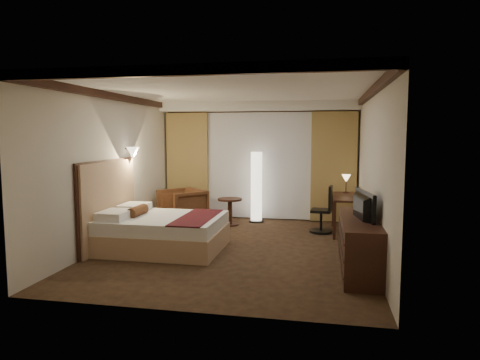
% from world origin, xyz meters
% --- Properties ---
extents(floor, '(4.50, 5.50, 0.01)m').
position_xyz_m(floor, '(0.00, 0.00, 0.00)').
color(floor, black).
rests_on(floor, ground).
extents(ceiling, '(4.50, 5.50, 0.01)m').
position_xyz_m(ceiling, '(0.00, 0.00, 2.70)').
color(ceiling, white).
rests_on(ceiling, back_wall).
extents(back_wall, '(4.50, 0.02, 2.70)m').
position_xyz_m(back_wall, '(0.00, 2.75, 1.35)').
color(back_wall, beige).
rests_on(back_wall, floor).
extents(left_wall, '(0.02, 5.50, 2.70)m').
position_xyz_m(left_wall, '(-2.25, 0.00, 1.35)').
color(left_wall, beige).
rests_on(left_wall, floor).
extents(right_wall, '(0.02, 5.50, 2.70)m').
position_xyz_m(right_wall, '(2.25, 0.00, 1.35)').
color(right_wall, beige).
rests_on(right_wall, floor).
extents(crown_molding, '(4.50, 5.50, 0.12)m').
position_xyz_m(crown_molding, '(0.00, 0.00, 2.64)').
color(crown_molding, black).
rests_on(crown_molding, ceiling).
extents(soffit, '(4.50, 0.50, 0.20)m').
position_xyz_m(soffit, '(0.00, 2.50, 2.60)').
color(soffit, white).
rests_on(soffit, ceiling).
extents(curtain_sheer, '(2.48, 0.04, 2.45)m').
position_xyz_m(curtain_sheer, '(0.00, 2.67, 1.25)').
color(curtain_sheer, silver).
rests_on(curtain_sheer, back_wall).
extents(curtain_left_drape, '(1.00, 0.14, 2.45)m').
position_xyz_m(curtain_left_drape, '(-1.70, 2.61, 1.25)').
color(curtain_left_drape, tan).
rests_on(curtain_left_drape, back_wall).
extents(curtain_right_drape, '(1.00, 0.14, 2.45)m').
position_xyz_m(curtain_right_drape, '(1.70, 2.61, 1.25)').
color(curtain_right_drape, tan).
rests_on(curtain_right_drape, back_wall).
extents(wall_sconce, '(0.24, 0.24, 0.24)m').
position_xyz_m(wall_sconce, '(-2.09, 0.47, 1.62)').
color(wall_sconce, white).
rests_on(wall_sconce, left_wall).
extents(bed, '(1.99, 1.55, 0.58)m').
position_xyz_m(bed, '(-1.20, -0.31, 0.29)').
color(bed, white).
rests_on(bed, floor).
extents(headboard, '(0.12, 1.85, 1.50)m').
position_xyz_m(headboard, '(-2.20, -0.31, 0.75)').
color(headboard, tan).
rests_on(headboard, floor).
extents(armchair, '(1.15, 1.15, 0.87)m').
position_xyz_m(armchair, '(-1.54, 1.69, 0.43)').
color(armchair, '#472C15').
rests_on(armchair, floor).
extents(side_table, '(0.53, 0.53, 0.59)m').
position_xyz_m(side_table, '(-0.51, 1.85, 0.29)').
color(side_table, black).
rests_on(side_table, floor).
extents(floor_lamp, '(0.34, 0.34, 1.60)m').
position_xyz_m(floor_lamp, '(0.00, 2.31, 0.80)').
color(floor_lamp, white).
rests_on(floor_lamp, floor).
extents(desk, '(0.55, 1.32, 0.75)m').
position_xyz_m(desk, '(1.95, 1.56, 0.38)').
color(desk, black).
rests_on(desk, floor).
extents(desk_lamp, '(0.18, 0.18, 0.34)m').
position_xyz_m(desk_lamp, '(1.95, 2.07, 0.92)').
color(desk_lamp, '#FFD899').
rests_on(desk_lamp, desk).
extents(office_chair, '(0.51, 0.51, 0.96)m').
position_xyz_m(office_chair, '(1.45, 1.51, 0.48)').
color(office_chair, black).
rests_on(office_chair, floor).
extents(dresser, '(0.50, 1.97, 0.76)m').
position_xyz_m(dresser, '(2.00, -0.84, 0.38)').
color(dresser, black).
rests_on(dresser, floor).
extents(television, '(0.71, 1.05, 0.13)m').
position_xyz_m(television, '(1.97, -0.84, 1.05)').
color(television, black).
rests_on(television, dresser).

